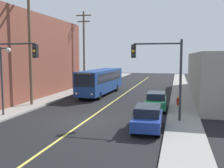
# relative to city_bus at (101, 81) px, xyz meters

# --- Properties ---
(ground_plane) EXTENTS (120.00, 120.00, 0.00)m
(ground_plane) POSITION_rel_city_bus_xyz_m (2.84, -13.91, -1.82)
(ground_plane) COLOR black
(sidewalk_left) EXTENTS (2.50, 90.00, 0.15)m
(sidewalk_left) POSITION_rel_city_bus_xyz_m (-4.41, -3.91, -1.74)
(sidewalk_left) COLOR gray
(sidewalk_left) RESTS_ON ground
(sidewalk_right) EXTENTS (2.50, 90.00, 0.15)m
(sidewalk_right) POSITION_rel_city_bus_xyz_m (10.09, -3.91, -1.74)
(sidewalk_right) COLOR gray
(sidewalk_right) RESTS_ON ground
(lane_stripe_center) EXTENTS (0.16, 60.00, 0.01)m
(lane_stripe_center) POSITION_rel_city_bus_xyz_m (2.84, 1.09, -1.81)
(lane_stripe_center) COLOR #D8CC4C
(lane_stripe_center) RESTS_ON ground
(building_left_brick) EXTENTS (10.00, 21.11, 9.77)m
(building_left_brick) POSITION_rel_city_bus_xyz_m (-10.65, -3.58, 3.07)
(building_left_brick) COLOR brown
(building_left_brick) RESTS_ON ground
(city_bus) EXTENTS (2.88, 12.21, 3.20)m
(city_bus) POSITION_rel_city_bus_xyz_m (0.00, 0.00, 0.00)
(city_bus) COLOR navy
(city_bus) RESTS_ON ground
(parked_car_blue) EXTENTS (1.90, 4.44, 1.62)m
(parked_car_blue) POSITION_rel_city_bus_xyz_m (7.70, -15.15, -0.98)
(parked_car_blue) COLOR navy
(parked_car_blue) RESTS_ON ground
(parked_car_green) EXTENTS (1.96, 4.46, 1.62)m
(parked_car_green) POSITION_rel_city_bus_xyz_m (7.72, -8.23, -0.98)
(parked_car_green) COLOR #196038
(parked_car_green) RESTS_ON ground
(utility_pole_near) EXTENTS (2.40, 0.28, 11.89)m
(utility_pole_near) POSITION_rel_city_bus_xyz_m (-4.51, -9.29, 4.81)
(utility_pole_near) COLOR brown
(utility_pole_near) RESTS_ON sidewalk_left
(utility_pole_mid) EXTENTS (2.40, 0.28, 11.55)m
(utility_pole_mid) POSITION_rel_city_bus_xyz_m (-4.46, 5.92, 4.63)
(utility_pole_mid) COLOR brown
(utility_pole_mid) RESTS_ON sidewalk_left
(traffic_signal_left_corner) EXTENTS (3.75, 0.48, 6.00)m
(traffic_signal_left_corner) POSITION_rel_city_bus_xyz_m (-2.57, -15.00, 2.49)
(traffic_signal_left_corner) COLOR #2D2D33
(traffic_signal_left_corner) RESTS_ON sidewalk_left
(traffic_signal_right_corner) EXTENTS (3.75, 0.48, 6.00)m
(traffic_signal_right_corner) POSITION_rel_city_bus_xyz_m (8.25, -12.63, 2.49)
(traffic_signal_right_corner) COLOR #2D2D33
(traffic_signal_right_corner) RESTS_ON sidewalk_right
(street_lamp_left) EXTENTS (0.98, 0.40, 5.50)m
(street_lamp_left) POSITION_rel_city_bus_xyz_m (-3.99, -14.11, 1.92)
(street_lamp_left) COLOR #38383D
(street_lamp_left) RESTS_ON sidewalk_left
(fire_hydrant) EXTENTS (0.44, 0.26, 0.84)m
(fire_hydrant) POSITION_rel_city_bus_xyz_m (9.69, -6.18, -1.23)
(fire_hydrant) COLOR red
(fire_hydrant) RESTS_ON sidewalk_right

